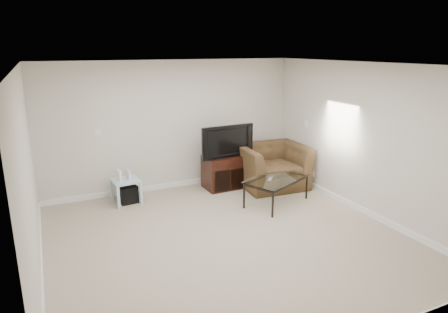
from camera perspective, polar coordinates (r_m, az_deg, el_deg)
name	(u,v)px	position (r m, az deg, el deg)	size (l,w,h in m)	color
floor	(227,239)	(5.99, 0.49, -11.67)	(5.00, 5.00, 0.00)	tan
ceiling	(228,65)	(5.34, 0.55, 12.98)	(5.00, 5.00, 0.00)	white
wall_back	(172,126)	(7.81, -7.37, 4.36)	(5.00, 0.02, 2.50)	silver
wall_left	(29,181)	(5.05, -26.14, -3.22)	(0.02, 5.00, 2.50)	silver
wall_right	(365,140)	(6.95, 19.51, 2.24)	(0.02, 5.00, 2.50)	silver
plate_back	(98,132)	(7.51, -17.59, 3.33)	(0.12, 0.02, 0.12)	white
plate_right_switch	(306,124)	(8.14, 11.64, 4.61)	(0.02, 0.09, 0.13)	white
plate_right_outlet	(312,173)	(8.13, 12.53, -2.35)	(0.02, 0.08, 0.12)	white
tv_stand	(224,172)	(7.94, 0.04, -2.19)	(0.79, 0.55, 0.66)	black
dvd_player	(225,162)	(7.84, 0.18, -0.75)	(0.47, 0.33, 0.07)	black
television	(225,140)	(7.75, 0.15, 2.30)	(1.02, 0.20, 0.63)	black
side_table	(126,191)	(7.42, -13.79, -4.83)	(0.46, 0.46, 0.44)	#C5E4F5
subwoofer	(128,194)	(7.46, -13.60, -5.22)	(0.31, 0.31, 0.31)	black
game_console	(119,176)	(7.27, -14.72, -2.65)	(0.05, 0.15, 0.20)	white
game_case	(128,175)	(7.32, -13.49, -2.56)	(0.05, 0.13, 0.17)	silver
recliner	(272,159)	(8.02, 6.89, -0.37)	(1.29, 0.84, 1.13)	brown
coffee_table	(276,191)	(7.23, 7.49, -4.89)	(1.20, 0.68, 0.47)	black
remote	(270,179)	(7.07, 6.60, -3.21)	(0.19, 0.05, 0.02)	#B2B2B7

